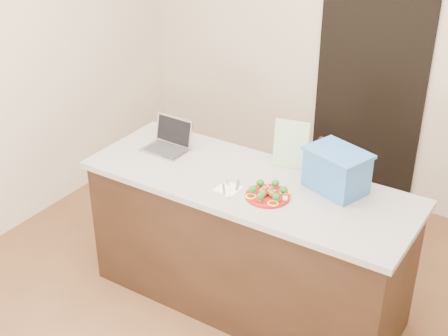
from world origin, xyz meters
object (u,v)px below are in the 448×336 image
Objects in this scene: island at (247,243)px; napkin at (228,189)px; blue_box at (337,170)px; yogurt_bottle at (285,199)px; plate at (268,196)px; laptop at (170,141)px; chair at (331,198)px.

island is 0.49m from napkin.
island is 0.78m from blue_box.
blue_box reaches higher than napkin.
napkin is 0.64m from blue_box.
yogurt_bottle is (0.31, -0.11, 0.48)m from island.
plate is 0.88m from laptop.
laptop is at bearing 166.88° from plate.
blue_box is 0.48× the size of chair.
chair is at bearing 94.28° from yogurt_bottle.
blue_box reaches higher than yogurt_bottle.
island is 0.52m from plate.
laptop is 1.22m from chair.
chair is at bearing 72.29° from napkin.
yogurt_bottle reaches higher than plate.
napkin is 1.05m from chair.
yogurt_bottle reaches higher than island.
island is 0.80m from chair.
yogurt_bottle is at bearing -101.99° from blue_box.
blue_box is (0.48, 0.18, 0.59)m from island.
blue_box reaches higher than island.
yogurt_bottle is 0.07× the size of chair.
plate is at bearing -76.90° from chair.
laptop is 0.71× the size of blue_box.
yogurt_bottle is at bearing -69.38° from chair.
laptop is at bearing -127.35° from chair.
blue_box reaches higher than plate.
island is at bearing -6.38° from laptop.
blue_box reaches higher than chair.
chair is at bearing 131.62° from blue_box.
island is at bearing 151.06° from plate.
napkin is 0.66m from laptop.
blue_box is (0.29, 0.29, 0.12)m from plate.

